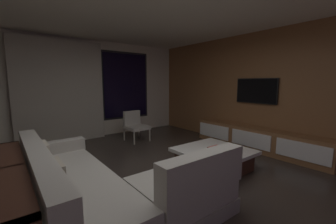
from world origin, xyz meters
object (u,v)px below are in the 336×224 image
Objects in this scene: media_console at (257,140)px; book_stack_on_coffee_table at (216,149)px; mounted_tv at (256,91)px; accent_chair_near_window at (135,124)px; coffee_table at (214,159)px; console_table_behind_couch at (4,200)px; sectional_couch at (102,189)px.

book_stack_on_coffee_table is at bearing -173.58° from media_console.
mounted_tv is (0.18, 0.20, 1.10)m from media_console.
accent_chair_near_window is 0.25× the size of media_console.
coffee_table is 2.98m from console_table_behind_couch.
accent_chair_near_window is at bearing 53.88° from sectional_couch.
mounted_tv is (3.84, 0.31, 1.06)m from sectional_couch.
sectional_couch is 3.21× the size of accent_chair_near_window.
accent_chair_near_window is (-0.06, 2.69, 0.03)m from book_stack_on_coffee_table.
sectional_couch reaches higher than console_table_behind_couch.
media_console is at bearing -0.23° from console_table_behind_couch.
media_console is at bearing 2.80° from coffee_table.
sectional_couch is 0.81× the size of media_console.
console_table_behind_couch is at bearing 178.14° from coffee_table.
book_stack_on_coffee_table is 0.25× the size of mounted_tv.
accent_chair_near_window is 0.37× the size of console_table_behind_couch.
accent_chair_near_window is at bearing 41.37° from console_table_behind_couch.
sectional_couch reaches higher than accent_chair_near_window.
mounted_tv reaches higher than book_stack_on_coffee_table.
sectional_couch is 3.24m from accent_chair_near_window.
sectional_couch is 2.06m from coffee_table.
accent_chair_near_window reaches higher than console_table_behind_couch.
console_table_behind_couch reaches higher than media_console.
coffee_table is (2.06, 0.03, -0.10)m from sectional_couch.
mounted_tv is at bearing 11.74° from book_stack_on_coffee_table.
sectional_couch is 10.02× the size of book_stack_on_coffee_table.
mounted_tv is (1.93, -2.30, 0.92)m from accent_chair_near_window.
media_console reaches higher than coffee_table.
media_console is at bearing 6.42° from book_stack_on_coffee_table.
console_table_behind_couch reaches higher than coffee_table.
media_console is 1.48× the size of console_table_behind_couch.
coffee_table is at bearing -177.20° from media_console.
coffee_table is 0.37× the size of media_console.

